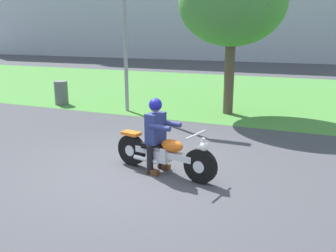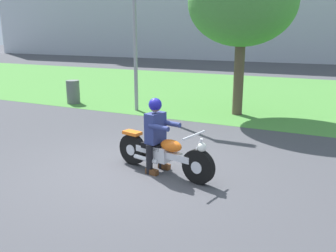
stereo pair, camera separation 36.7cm
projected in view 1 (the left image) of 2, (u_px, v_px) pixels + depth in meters
name	position (u px, v px, depth m)	size (l,w,h in m)	color
ground	(136.00, 170.00, 6.75)	(120.00, 120.00, 0.00)	#424247
grass_verge	(242.00, 92.00, 15.64)	(60.00, 12.00, 0.01)	#478438
motorcycle_lead	(164.00, 154.00, 6.52)	(2.12, 0.76, 0.86)	black
rider_lead	(156.00, 130.00, 6.51)	(0.61, 0.54, 1.38)	black
tree_roadside	(232.00, 3.00, 10.64)	(3.22, 3.22, 4.66)	brown
streetlight_pole	(128.00, 5.00, 11.00)	(0.96, 0.20, 5.24)	gray
trash_can	(61.00, 93.00, 12.82)	(0.47, 0.47, 0.84)	#595E5B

